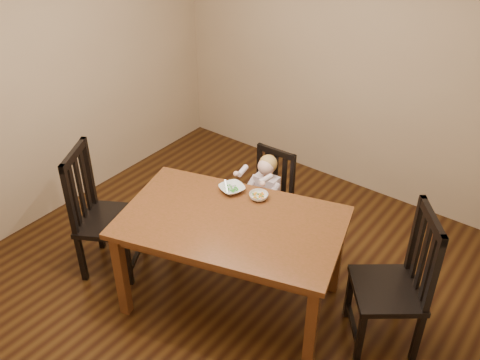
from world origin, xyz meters
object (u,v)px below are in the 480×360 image
Objects in this scene: toddler at (265,192)px; bowl_veg at (259,196)px; chair_right at (396,283)px; dining_table at (232,230)px; chair_left at (101,214)px; bowl_peas at (232,189)px; chair_child at (268,201)px.

toddler is 3.20× the size of bowl_veg.
bowl_veg is (-1.15, -0.06, 0.29)m from chair_right.
dining_table is 1.61× the size of chair_left.
bowl_veg is (0.23, 0.04, -0.00)m from bowl_peas.
chair_right is at bearing 2.79° from bowl_veg.
chair_left is at bearing -164.82° from dining_table.
chair_left is 7.66× the size of bowl_veg.
chair_left is 1.00× the size of chair_right.
toddler is at bearing 88.05° from bowl_peas.
bowl_peas reaches higher than dining_table.
bowl_veg is (0.21, -0.46, 0.40)m from chair_child.
bowl_peas and bowl_veg have the same top height.
chair_left reaches higher than bowl_peas.
chair_child is 1.43m from chair_left.
chair_right is 1.18m from bowl_veg.
chair_right is 1.41m from bowl_peas.
chair_right is 7.66× the size of bowl_veg.
chair_right is at bearing 19.04° from dining_table.
dining_table is 3.86× the size of toddler.
toddler is (-1.36, 0.36, 0.01)m from chair_right.
dining_table is at bearing -52.93° from bowl_peas.
chair_child is (-0.21, 0.80, -0.28)m from dining_table.
toddler is (0.91, 1.06, 0.01)m from chair_left.
chair_child is 1.93× the size of toddler.
dining_table is at bearing 75.62° from chair_left.
toddler is 0.54m from bowl_veg.
toddler is 2.50× the size of bowl_peas.
chair_left is (-0.91, -1.10, 0.11)m from chair_child.
bowl_peas reaches higher than toddler.
bowl_peas is (0.90, 0.60, 0.29)m from chair_left.
dining_table is 0.39m from bowl_peas.
bowl_veg is at bearing 10.27° from bowl_peas.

